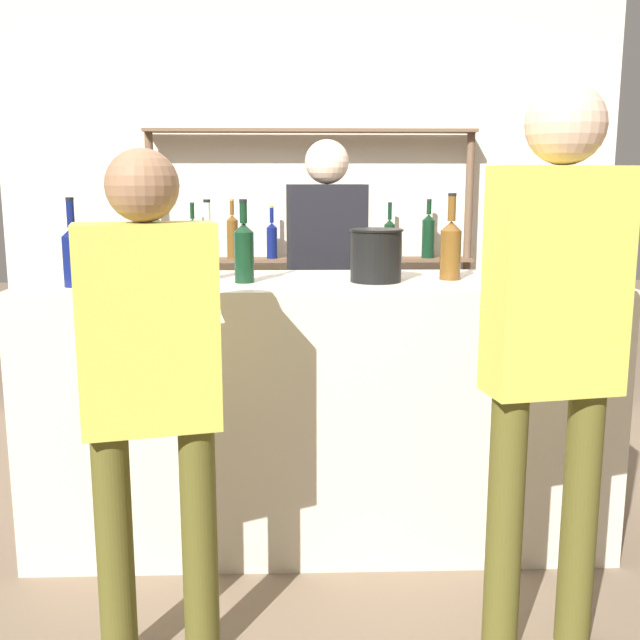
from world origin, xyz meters
name	(u,v)px	position (x,y,z in m)	size (l,w,h in m)	color
ground_plane	(320,532)	(0.00, 0.00, 0.00)	(16.00, 16.00, 0.00)	#7A6651
bar_counter	(320,410)	(0.00, 0.00, 0.54)	(2.31, 0.66, 1.09)	beige
back_wall	(311,192)	(0.00, 1.93, 1.40)	(3.91, 0.12, 2.80)	beige
back_shelf	(313,229)	(0.01, 1.75, 1.18)	(2.04, 0.18, 1.79)	brown
counter_bottle_0	(151,245)	(-0.65, -0.07, 1.24)	(0.09, 0.09, 0.38)	black
counter_bottle_1	(450,248)	(0.52, 0.00, 1.22)	(0.08, 0.08, 0.34)	brown
counter_bottle_2	(244,251)	(-0.30, -0.06, 1.21)	(0.08, 0.08, 0.32)	black
counter_bottle_3	(73,254)	(-0.93, -0.16, 1.21)	(0.07, 0.07, 0.33)	#0F1956
counter_bottle_4	(208,248)	(-0.45, 0.03, 1.21)	(0.07, 0.07, 0.32)	silver
wine_glass	(159,253)	(-0.60, -0.20, 1.22)	(0.07, 0.07, 0.18)	silver
ice_bucket	(376,255)	(0.22, -0.05, 1.19)	(0.21, 0.21, 0.21)	black
customer_left	(150,373)	(-0.52, -0.84, 0.93)	(0.42, 0.26, 1.57)	brown
customer_right	(554,326)	(0.67, -0.80, 1.05)	(0.42, 0.24, 1.75)	brown
server_behind_counter	(327,274)	(0.06, 0.84, 1.01)	(0.41, 0.22, 1.68)	black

